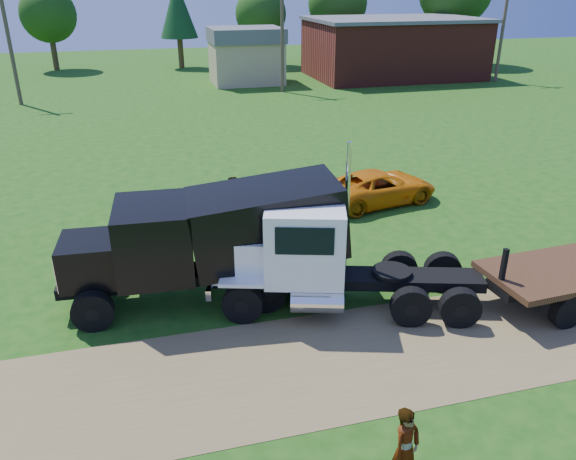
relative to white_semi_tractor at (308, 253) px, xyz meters
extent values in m
plane|color=#164C10|center=(1.60, -2.78, -1.56)|extent=(140.00, 140.00, 0.00)
cube|color=brown|center=(1.60, -2.78, -1.55)|extent=(120.00, 4.20, 0.01)
cube|color=black|center=(1.11, -0.32, -0.76)|extent=(7.38, 3.09, 0.30)
cylinder|color=black|center=(-1.95, -0.48, -1.01)|extent=(1.14, 0.65, 1.09)
cylinder|color=black|center=(-1.95, -0.48, -1.01)|extent=(0.47, 0.46, 0.38)
cylinder|color=black|center=(-1.32, 1.54, -1.01)|extent=(1.14, 0.65, 1.09)
cylinder|color=black|center=(-1.32, 1.54, -1.01)|extent=(0.47, 0.46, 0.38)
cylinder|color=black|center=(2.32, -1.80, -1.01)|extent=(1.14, 0.65, 1.09)
cylinder|color=black|center=(2.32, -1.80, -1.01)|extent=(0.47, 0.46, 0.38)
cylinder|color=black|center=(2.94, 0.23, -1.01)|extent=(1.14, 0.65, 1.09)
cylinder|color=black|center=(2.94, 0.23, -1.01)|extent=(0.47, 0.46, 0.38)
cylinder|color=black|center=(3.55, -2.18, -1.01)|extent=(1.14, 0.65, 1.09)
cylinder|color=black|center=(3.55, -2.18, -1.01)|extent=(0.47, 0.46, 0.38)
cylinder|color=black|center=(4.17, -0.15, -1.01)|extent=(1.14, 0.65, 1.09)
cylinder|color=black|center=(4.17, -0.15, -1.01)|extent=(0.47, 0.46, 0.38)
cube|color=white|center=(-1.59, 0.52, -0.02)|extent=(2.20, 2.14, 1.19)
cube|color=white|center=(-2.44, 0.78, -0.07)|extent=(0.51, 1.44, 0.99)
cube|color=white|center=(-2.49, 0.79, -0.76)|extent=(0.81, 2.22, 0.30)
cube|color=white|center=(-0.07, 0.05, 0.47)|extent=(2.69, 2.89, 2.08)
cube|color=black|center=(-1.05, 0.35, 0.92)|extent=(0.63, 1.91, 0.84)
cube|color=black|center=(-0.43, -1.10, 0.92)|extent=(1.43, 0.48, 0.74)
cube|color=black|center=(0.28, 1.20, 0.92)|extent=(1.43, 0.48, 0.74)
cube|color=white|center=(-1.95, -0.48, -0.37)|extent=(1.27, 0.78, 0.10)
cube|color=white|center=(-1.32, 1.54, -0.37)|extent=(1.27, 0.78, 0.10)
cylinder|color=white|center=(-0.08, -1.14, -0.86)|extent=(1.50, 0.98, 0.59)
cylinder|color=white|center=(1.18, 0.23, 0.72)|extent=(0.17, 0.17, 4.56)
cylinder|color=black|center=(2.25, -0.67, -0.54)|extent=(1.36, 1.36, 0.12)
cube|color=black|center=(-2.75, 1.02, -0.76)|extent=(8.00, 1.46, 0.30)
cylinder|color=black|center=(-5.79, 0.15, -1.01)|extent=(1.11, 0.41, 1.09)
cylinder|color=black|center=(-5.79, 0.15, -1.01)|extent=(0.40, 0.39, 0.38)
cylinder|color=black|center=(-5.67, 2.24, -1.01)|extent=(1.11, 0.41, 1.09)
cylinder|color=black|center=(-5.67, 2.24, -1.01)|extent=(0.40, 0.39, 0.38)
cylinder|color=black|center=(-1.22, -0.12, -1.01)|extent=(1.11, 0.41, 1.09)
cylinder|color=black|center=(-1.22, -0.12, -1.01)|extent=(0.40, 0.39, 0.38)
cylinder|color=black|center=(-1.10, 1.97, -1.01)|extent=(1.11, 0.41, 1.09)
cylinder|color=black|center=(-1.10, 1.97, -1.01)|extent=(0.40, 0.39, 0.38)
cylinder|color=black|center=(0.07, -0.19, -1.01)|extent=(1.11, 0.41, 1.09)
cylinder|color=black|center=(0.07, -0.19, -1.01)|extent=(0.40, 0.39, 0.38)
cylinder|color=black|center=(0.19, 1.89, -1.01)|extent=(1.11, 0.41, 1.09)
cylinder|color=black|center=(0.19, 1.89, -1.01)|extent=(0.40, 0.39, 0.38)
cube|color=black|center=(-5.63, 1.19, -0.02)|extent=(1.89, 1.79, 1.19)
cube|color=white|center=(-6.52, 1.24, -0.07)|extent=(0.17, 1.49, 0.99)
cube|color=black|center=(-4.04, 1.10, 0.43)|extent=(2.13, 2.50, 1.99)
cube|color=black|center=(-5.01, 1.15, 0.88)|extent=(0.17, 1.99, 0.80)
cube|color=black|center=(-0.96, 0.91, 0.68)|extent=(4.49, 2.64, 2.41)
imported|color=orange|center=(5.12, 6.79, -0.88)|extent=(5.23, 3.16, 1.36)
cylinder|color=black|center=(6.25, -2.95, -1.06)|extent=(1.01, 0.36, 0.99)
cylinder|color=black|center=(6.13, -0.88, -1.06)|extent=(1.01, 0.36, 0.99)
cube|color=black|center=(4.81, -2.00, -0.02)|extent=(0.13, 0.13, 0.99)
imported|color=#999999|center=(-0.16, -6.53, -0.71)|extent=(0.74, 0.65, 1.70)
imported|color=#999999|center=(-1.10, 5.87, -0.58)|extent=(1.14, 1.01, 1.95)
cube|color=maroon|center=(19.60, 37.22, 0.94)|extent=(15.00, 10.00, 5.00)
cube|color=#5B5C60|center=(19.60, 37.22, 3.59)|extent=(15.40, 10.40, 0.30)
cube|color=tan|center=(5.60, 37.22, 0.24)|extent=(6.00, 5.00, 3.60)
cube|color=#5B5C60|center=(5.60, 37.22, 2.54)|extent=(6.20, 5.40, 1.20)
cylinder|color=#473928|center=(-12.40, 32.22, 2.94)|extent=(0.28, 0.28, 9.00)
cylinder|color=#473928|center=(7.60, 32.22, 2.94)|extent=(0.28, 0.28, 9.00)
cylinder|color=#473928|center=(27.60, 32.22, 2.94)|extent=(0.28, 0.28, 9.00)
cylinder|color=#3C2A18|center=(-11.68, 50.17, -0.12)|extent=(0.56, 0.56, 2.87)
sphere|color=#183F0F|center=(-11.68, 50.17, 3.78)|extent=(5.42, 5.42, 5.42)
cylinder|color=#3C2A18|center=(0.85, 48.31, -0.04)|extent=(0.56, 0.56, 3.04)
cone|color=black|center=(0.85, 48.31, 4.26)|extent=(3.82, 3.82, 5.65)
cylinder|color=#3C2A18|center=(9.30, 47.75, -0.15)|extent=(0.56, 0.56, 2.81)
sphere|color=#183F0F|center=(9.30, 47.75, 3.66)|extent=(5.30, 5.30, 5.30)
cylinder|color=#3C2A18|center=(17.66, 47.55, 0.11)|extent=(0.56, 0.56, 3.33)
sphere|color=#183F0F|center=(17.66, 47.55, 4.62)|extent=(6.27, 6.27, 6.27)
cylinder|color=#3C2A18|center=(29.28, 43.71, 0.49)|extent=(0.56, 0.56, 4.09)
camera|label=1|loc=(-4.10, -13.21, 6.88)|focal=35.00mm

